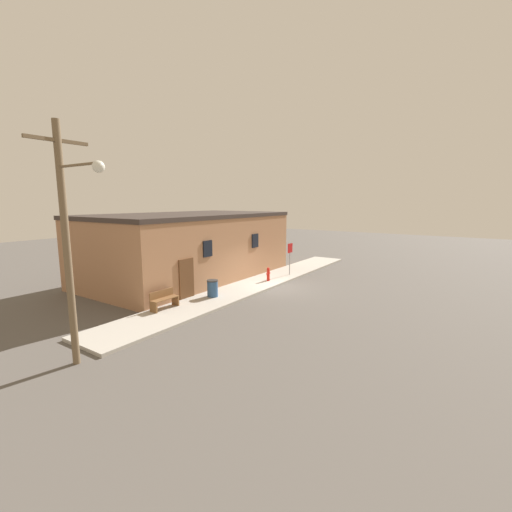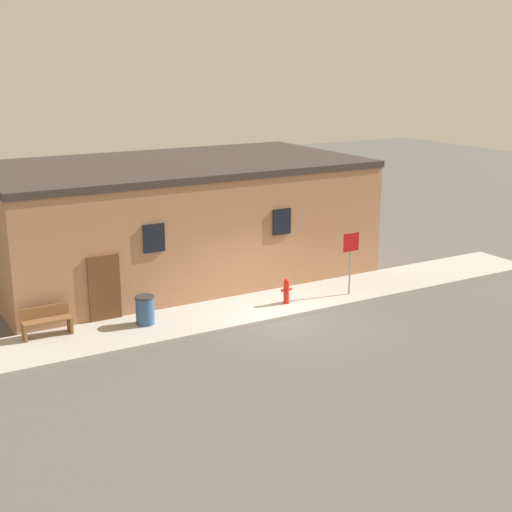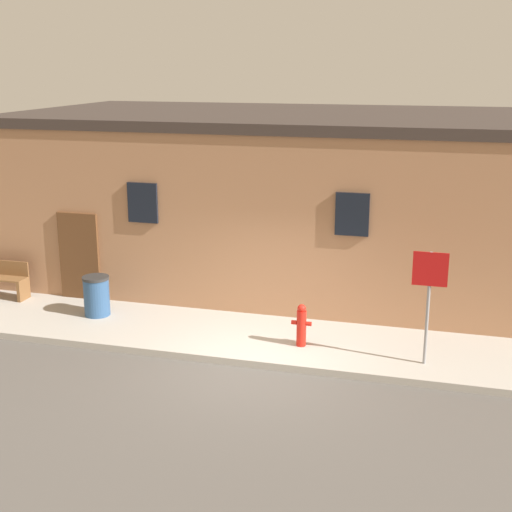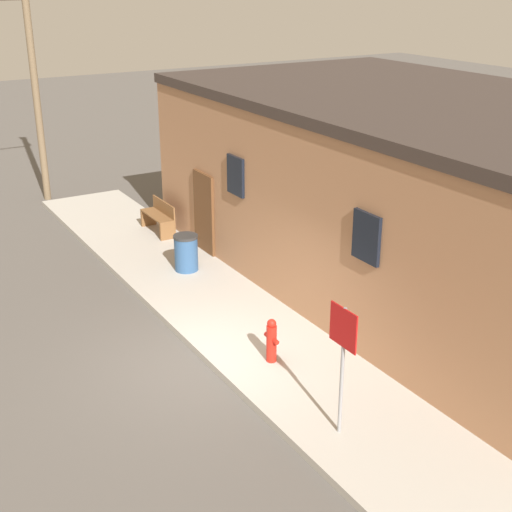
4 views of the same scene
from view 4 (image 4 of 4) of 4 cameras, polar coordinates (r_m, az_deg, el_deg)
name	(u,v)px [view 4 (image 4 of 4)]	position (r m, az deg, el deg)	size (l,w,h in m)	color
ground_plane	(206,364)	(13.55, -4.04, -8.62)	(80.00, 80.00, 0.00)	#56514C
sidewalk	(263,344)	(14.04, 0.56, -7.06)	(22.58, 2.52, 0.14)	#B2ADA3
brick_building	(427,193)	(16.72, 13.54, 4.93)	(13.49, 7.43, 4.32)	#A87551
fire_hydrant	(272,340)	(13.13, 1.25, -6.75)	(0.40, 0.19, 0.86)	red
stop_sign	(343,348)	(10.78, 6.95, -7.30)	(0.63, 0.06, 2.15)	gray
bench	(159,217)	(19.77, -7.75, 3.11)	(1.40, 0.44, 0.86)	brown
trash_bin	(186,253)	(17.13, -5.61, 0.28)	(0.59, 0.59, 0.89)	#2D517F
utility_pole	(27,70)	(23.20, -17.83, 14.02)	(1.80, 2.21, 7.44)	brown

